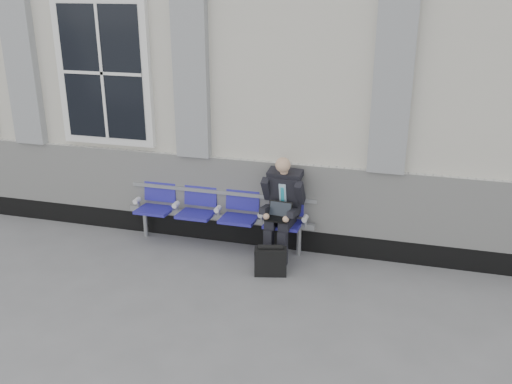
% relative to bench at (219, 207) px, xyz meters
% --- Properties ---
extents(ground, '(70.00, 70.00, 0.00)m').
position_rel_bench_xyz_m(ground, '(-1.98, -1.32, -0.55)').
color(ground, slate).
rests_on(ground, ground).
extents(station_building, '(14.40, 4.40, 4.49)m').
position_rel_bench_xyz_m(station_building, '(-2.00, 2.15, 1.67)').
color(station_building, beige).
rests_on(station_building, ground).
extents(bench, '(2.60, 0.47, 0.91)m').
position_rel_bench_xyz_m(bench, '(0.00, 0.00, 0.00)').
color(bench, '#9EA0A3').
rests_on(bench, ground).
extents(businessman, '(0.55, 0.73, 1.36)m').
position_rel_bench_xyz_m(businessman, '(0.89, -0.13, 0.19)').
color(businessman, black).
rests_on(businessman, ground).
extents(briefcase, '(0.42, 0.25, 0.40)m').
position_rel_bench_xyz_m(briefcase, '(0.87, -0.64, -0.37)').
color(briefcase, black).
rests_on(briefcase, ground).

